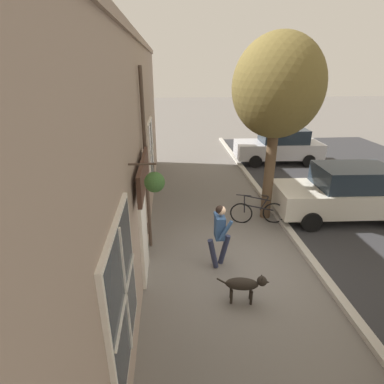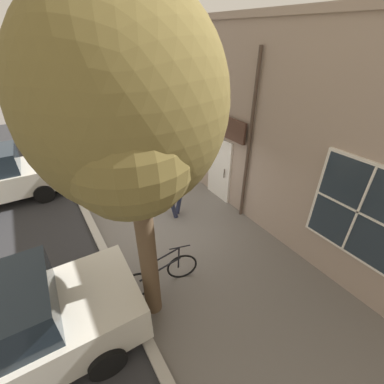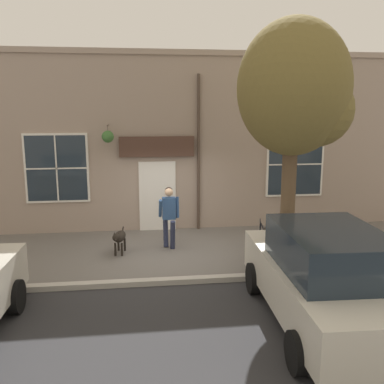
% 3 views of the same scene
% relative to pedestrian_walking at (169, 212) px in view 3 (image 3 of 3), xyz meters
% --- Properties ---
extents(ground_plane, '(90.00, 90.00, 0.00)m').
position_rel_pedestrian_walking_xyz_m(ground_plane, '(0.38, 0.03, -0.98)').
color(ground_plane, '#66605B').
extents(storefront_facade, '(0.95, 18.00, 5.32)m').
position_rel_pedestrian_walking_xyz_m(storefront_facade, '(-1.96, 0.03, 1.67)').
color(storefront_facade, gray).
rests_on(storefront_facade, ground_plane).
extents(pedestrian_walking, '(0.60, 0.55, 1.65)m').
position_rel_pedestrian_walking_xyz_m(pedestrian_walking, '(0.00, 0.00, 0.00)').
color(pedestrian_walking, '#282D47').
rests_on(pedestrian_walking, ground_plane).
extents(dog_on_leash, '(1.09, 0.37, 0.68)m').
position_rel_pedestrian_walking_xyz_m(dog_on_leash, '(0.34, -1.29, -0.54)').
color(dog_on_leash, black).
rests_on(dog_on_leash, ground_plane).
extents(street_tree_by_curb, '(2.62, 2.40, 5.53)m').
position_rel_pedestrian_walking_xyz_m(street_tree_by_curb, '(2.00, 2.59, 2.99)').
color(street_tree_by_curb, brown).
rests_on(street_tree_by_curb, ground_plane).
extents(leaning_bicycle, '(1.73, 0.30, 1.01)m').
position_rel_pedestrian_walking_xyz_m(leaning_bicycle, '(1.58, 2.12, -0.61)').
color(leaning_bicycle, black).
rests_on(leaning_bicycle, ground_plane).
extents(parked_car_mid_block, '(4.36, 2.06, 1.75)m').
position_rel_pedestrian_walking_xyz_m(parked_car_mid_block, '(4.47, 2.29, -0.11)').
color(parked_car_mid_block, beige).
rests_on(parked_car_mid_block, ground_plane).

